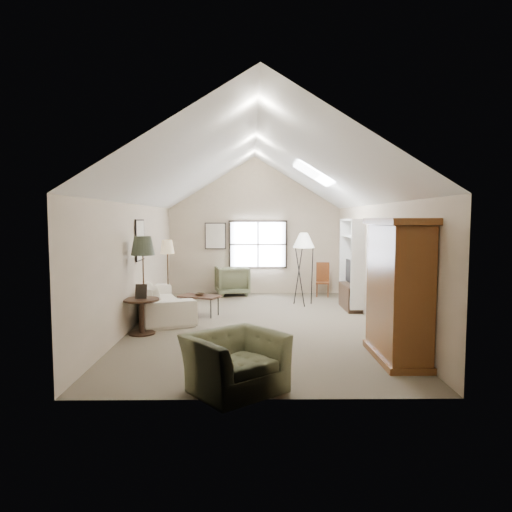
{
  "coord_description": "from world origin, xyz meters",
  "views": [
    {
      "loc": [
        -0.11,
        -9.4,
        2.2
      ],
      "look_at": [
        0.0,
        0.4,
        1.4
      ],
      "focal_mm": 32.0,
      "sensor_mm": 36.0,
      "label": 1
    }
  ],
  "objects_px": {
    "armchair_far": "(232,280)",
    "side_chair": "(323,280)",
    "coffee_table": "(200,305)",
    "sofa": "(159,299)",
    "armchair_near": "(235,362)",
    "armoire": "(398,290)",
    "side_table": "(142,316)"
  },
  "relations": [
    {
      "from": "coffee_table",
      "to": "side_chair",
      "type": "relative_size",
      "value": 0.94
    },
    {
      "from": "armoire",
      "to": "armchair_near",
      "type": "height_order",
      "value": "armoire"
    },
    {
      "from": "armoire",
      "to": "armchair_near",
      "type": "bearing_deg",
      "value": -152.52
    },
    {
      "from": "armchair_near",
      "to": "armchair_far",
      "type": "distance_m",
      "value": 7.41
    },
    {
      "from": "sofa",
      "to": "armchair_far",
      "type": "height_order",
      "value": "armchair_far"
    },
    {
      "from": "side_table",
      "to": "armoire",
      "type": "bearing_deg",
      "value": -20.11
    },
    {
      "from": "sofa",
      "to": "armchair_far",
      "type": "xyz_separation_m",
      "value": [
        1.54,
        2.9,
        0.02
      ]
    },
    {
      "from": "sofa",
      "to": "side_table",
      "type": "bearing_deg",
      "value": 157.67
    },
    {
      "from": "side_table",
      "to": "side_chair",
      "type": "distance_m",
      "value": 5.9
    },
    {
      "from": "armchair_far",
      "to": "side_chair",
      "type": "xyz_separation_m",
      "value": [
        2.58,
        -0.28,
        0.06
      ]
    },
    {
      "from": "coffee_table",
      "to": "side_chair",
      "type": "xyz_separation_m",
      "value": [
        3.21,
        2.54,
        0.25
      ]
    },
    {
      "from": "armoire",
      "to": "side_table",
      "type": "relative_size",
      "value": 3.22
    },
    {
      "from": "side_chair",
      "to": "sofa",
      "type": "bearing_deg",
      "value": -137.99
    },
    {
      "from": "side_table",
      "to": "coffee_table",
      "type": "bearing_deg",
      "value": 61.12
    },
    {
      "from": "armoire",
      "to": "armchair_far",
      "type": "bearing_deg",
      "value": 114.94
    },
    {
      "from": "coffee_table",
      "to": "side_table",
      "type": "bearing_deg",
      "value": -118.88
    },
    {
      "from": "sofa",
      "to": "armchair_near",
      "type": "relative_size",
      "value": 2.41
    },
    {
      "from": "armchair_near",
      "to": "armchair_far",
      "type": "bearing_deg",
      "value": 54.88
    },
    {
      "from": "sofa",
      "to": "armchair_far",
      "type": "distance_m",
      "value": 3.28
    },
    {
      "from": "armoire",
      "to": "coffee_table",
      "type": "xyz_separation_m",
      "value": [
        -3.46,
        3.27,
        -0.87
      ]
    },
    {
      "from": "armchair_far",
      "to": "coffee_table",
      "type": "height_order",
      "value": "armchair_far"
    },
    {
      "from": "armoire",
      "to": "sofa",
      "type": "height_order",
      "value": "armoire"
    },
    {
      "from": "sofa",
      "to": "coffee_table",
      "type": "xyz_separation_m",
      "value": [
        0.92,
        0.07,
        -0.17
      ]
    },
    {
      "from": "armchair_far",
      "to": "armoire",
      "type": "bearing_deg",
      "value": 102.37
    },
    {
      "from": "sofa",
      "to": "armoire",
      "type": "bearing_deg",
      "value": -148.52
    },
    {
      "from": "coffee_table",
      "to": "sofa",
      "type": "bearing_deg",
      "value": -175.76
    },
    {
      "from": "sofa",
      "to": "armchair_near",
      "type": "bearing_deg",
      "value": -179.66
    },
    {
      "from": "armchair_far",
      "to": "side_chair",
      "type": "relative_size",
      "value": 0.97
    },
    {
      "from": "coffee_table",
      "to": "armchair_far",
      "type": "bearing_deg",
      "value": 77.58
    },
    {
      "from": "armoire",
      "to": "armchair_far",
      "type": "distance_m",
      "value": 6.76
    },
    {
      "from": "armchair_near",
      "to": "coffee_table",
      "type": "bearing_deg",
      "value": 64.13
    },
    {
      "from": "armchair_far",
      "to": "side_chair",
      "type": "height_order",
      "value": "side_chair"
    }
  ]
}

